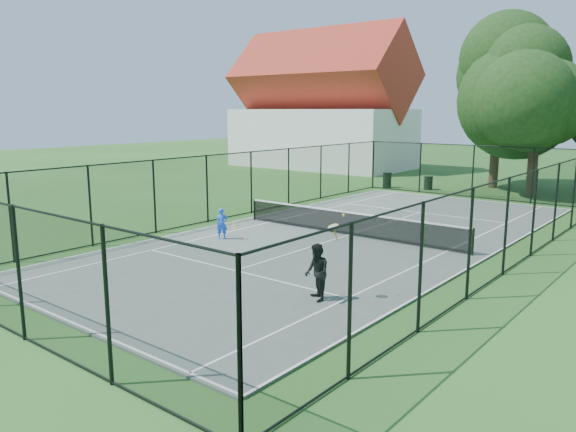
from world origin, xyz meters
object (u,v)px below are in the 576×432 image
Objects in this scene: trash_bin_right at (428,183)px; player_blue at (222,224)px; tennis_net at (349,222)px; trash_bin_left at (387,180)px; player_black at (317,272)px.

player_blue is at bearing -90.24° from trash_bin_right.
tennis_net is 10.42× the size of trash_bin_left.
trash_bin_left is 1.13× the size of trash_bin_right.
tennis_net is 14.91m from trash_bin_left.
player_blue is at bearing -133.59° from tennis_net.
player_black is at bearing -63.24° from tennis_net.
player_black is at bearing -26.40° from player_blue.
tennis_net is 14.83m from trash_bin_right.
tennis_net is 11.78× the size of trash_bin_right.
player_blue is (-3.42, -3.59, 0.07)m from tennis_net.
player_blue reaches higher than trash_bin_left.
trash_bin_right is (2.51, 0.74, -0.06)m from trash_bin_left.
trash_bin_right is 22.58m from player_black.
trash_bin_right is 18.04m from player_blue.
tennis_net reaches higher than trash_bin_right.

